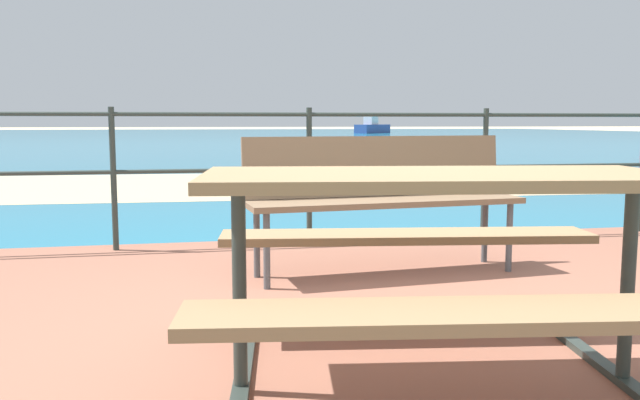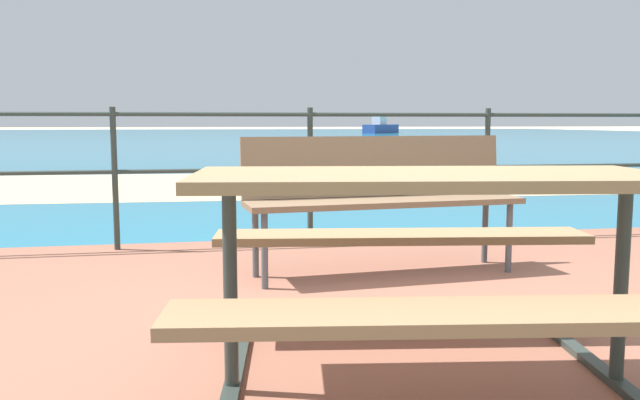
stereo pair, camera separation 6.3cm
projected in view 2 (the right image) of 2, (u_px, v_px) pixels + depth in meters
ground_plane at (399, 354)px, 2.90m from camera, size 240.00×240.00×0.00m
patio_paving at (400, 347)px, 2.90m from camera, size 6.40×5.20×0.06m
sea_water at (213, 137)px, 41.97m from camera, size 90.00×90.00×0.01m
beach_strip at (253, 184)px, 10.68m from camera, size 54.14×6.77×0.01m
picnic_table at (429, 228)px, 2.30m from camera, size 1.82×1.67×0.78m
park_bench at (380, 188)px, 4.16m from camera, size 1.77×0.57×0.87m
railing_fence at (310, 158)px, 5.14m from camera, size 5.94×0.04×1.07m
boat_mid at (381, 128)px, 57.67m from camera, size 4.11×4.22×1.44m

